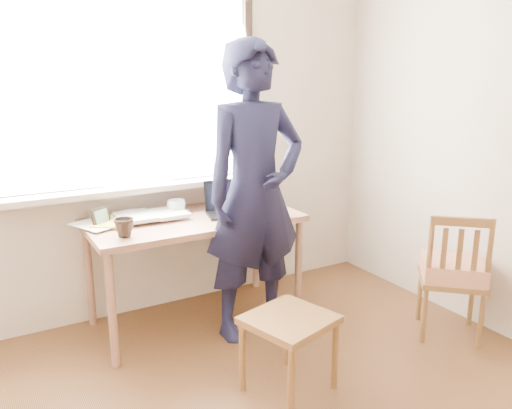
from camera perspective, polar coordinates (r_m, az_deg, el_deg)
room_shell at (r=1.95m, az=6.39°, el=13.64°), size 3.52×4.02×2.61m
desk at (r=3.39m, az=-7.06°, el=-2.71°), size 1.40×0.70×0.75m
laptop at (r=3.43m, az=-3.03°, el=-0.18°), size 0.37×0.33×0.22m
mug_white at (r=3.46m, az=-9.10°, el=-0.27°), size 0.17×0.17×0.10m
mug_dark at (r=3.02m, az=-14.85°, el=-2.57°), size 0.16×0.16×0.11m
mouse at (r=3.49m, az=0.90°, el=-0.48°), size 0.09×0.06×0.04m
desk_clutter at (r=3.38m, az=-15.16°, el=-1.41°), size 0.80×0.44×0.04m
book_a at (r=3.41m, az=-14.73°, el=-1.44°), size 0.29×0.31×0.02m
book_b at (r=3.80m, az=-2.63°, el=0.59°), size 0.23×0.29×0.02m
picture_frame at (r=3.28m, az=-17.34°, el=-1.44°), size 0.13×0.09×0.11m
work_chair at (r=2.74m, az=3.82°, el=-13.93°), size 0.51×0.50×0.43m
side_chair at (r=3.49m, az=21.55°, el=-7.11°), size 0.54×0.54×0.85m
person at (r=3.15m, az=-0.11°, el=1.27°), size 0.70×0.46×1.90m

